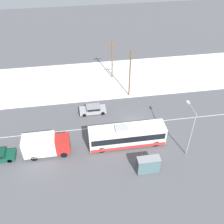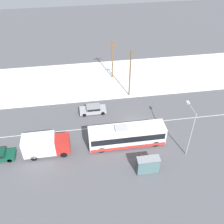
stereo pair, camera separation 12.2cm
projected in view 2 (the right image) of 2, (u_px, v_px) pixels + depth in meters
The scene contains 11 objects.
ground_plane at pixel (134, 124), 41.21m from camera, with size 120.00×120.00×0.00m, color #56565B.
snow_lot at pixel (119, 78), 51.71m from camera, with size 80.00×13.64×0.12m.
lane_marking_center at pixel (134, 124), 41.21m from camera, with size 60.00×0.12×0.00m.
city_bus at pixel (127, 136), 36.93m from camera, with size 10.77×2.57×3.22m.
box_truck at pixel (45, 145), 35.36m from camera, with size 6.23×2.30×3.19m.
sedan_car at pixel (93, 109), 42.95m from camera, with size 4.31×1.80×1.30m.
pedestrian_at_stop at pixel (141, 158), 34.38m from camera, with size 0.63×0.28×1.76m.
bus_shelter at pixel (149, 164), 32.83m from camera, with size 2.92×1.20×2.40m.
streetlamp at pixel (190, 126), 33.86m from camera, with size 0.36×2.97×7.28m.
utility_pole_roadside at pixel (130, 73), 44.26m from camera, with size 1.80×0.24×8.81m.
utility_pole_snowlot at pixel (112, 60), 49.29m from camera, with size 1.80×0.24×7.56m.
Camera 2 is at (-8.01, -29.86, 27.54)m, focal length 42.00 mm.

